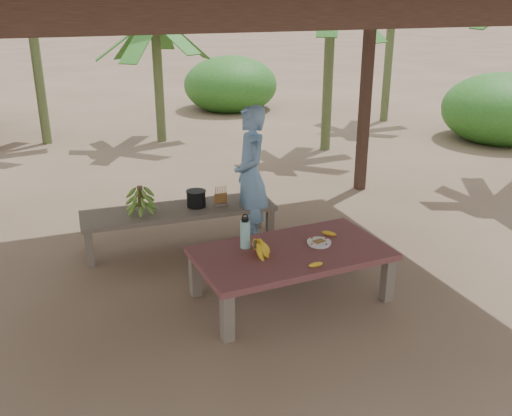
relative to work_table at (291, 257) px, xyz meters
name	(u,v)px	position (x,y,z in m)	size (l,w,h in m)	color
ground	(233,290)	(-0.48, 0.33, -0.43)	(80.00, 80.00, 0.00)	brown
work_table	(291,257)	(0.00, 0.00, 0.00)	(1.86, 1.11, 0.50)	brown
bench	(179,213)	(-0.70, 1.59, -0.04)	(2.22, 0.69, 0.45)	brown
ripe_banana_bunch	(255,248)	(-0.36, 0.01, 0.15)	(0.27, 0.23, 0.16)	yellow
plate	(319,243)	(0.30, 0.03, 0.08)	(0.23, 0.23, 0.04)	white
loose_banana_front	(316,265)	(0.06, -0.39, 0.09)	(0.04, 0.17, 0.04)	yellow
loose_banana_side	(329,233)	(0.50, 0.19, 0.09)	(0.04, 0.15, 0.04)	yellow
water_flask	(245,233)	(-0.38, 0.22, 0.21)	(0.09, 0.09, 0.34)	#3BBAAC
green_banana_stalk	(141,199)	(-1.12, 1.61, 0.18)	(0.29, 0.29, 0.33)	#598C2D
cooking_pot	(196,199)	(-0.49, 1.59, 0.11)	(0.22, 0.22, 0.18)	black
skewer_rack	(221,196)	(-0.21, 1.52, 0.14)	(0.18, 0.08, 0.24)	#A57F47
woman	(251,176)	(0.11, 1.39, 0.37)	(0.59, 0.39, 1.62)	#6893C4
banana_plant_ne	(331,6)	(2.90, 4.87, 2.12)	(1.80, 1.80, 3.05)	#596638
banana_plant_n	(155,30)	(0.16, 6.61, 1.68)	(1.80, 1.80, 2.59)	#596638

